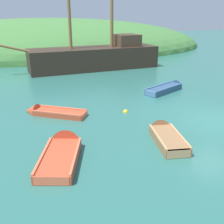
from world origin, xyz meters
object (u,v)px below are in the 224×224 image
Objects in this scene: rowboat_outer_right at (51,113)px; rowboat_outer_left at (63,152)px; rowboat_far at (168,89)px; buoy_yellow at (126,112)px; sailing_ship at (96,60)px; rowboat_near_dock at (165,137)px.

rowboat_outer_right is 0.94× the size of rowboat_outer_left.
rowboat_far is 12.78× the size of buoy_yellow.
sailing_ship is 12.24m from buoy_yellow.
sailing_ship is 15.82m from rowboat_near_dock.
sailing_ship is 12.50m from rowboat_outer_right.
sailing_ship is 4.17× the size of rowboat_outer_left.
sailing_ship is at bearing -82.31° from rowboat_outer_right.
rowboat_near_dock is at bearing -82.78° from buoy_yellow.
rowboat_outer_left is at bearing 66.51° from sailing_ship.
rowboat_outer_left is 5.40m from buoy_yellow.
buoy_yellow is at bearing -28.92° from rowboat_outer_left.
rowboat_outer_left is (-8.33, -6.78, -0.02)m from rowboat_far.
rowboat_near_dock reaches higher than rowboat_far.
sailing_ship is 16.71m from rowboat_outer_left.
buoy_yellow is (-1.44, -12.13, -0.81)m from sailing_ship.
rowboat_far is at bearing -32.46° from rowboat_outer_left.
rowboat_outer_left is (-5.40, -15.80, -0.69)m from sailing_ship.
rowboat_far is at bearing -131.59° from rowboat_outer_right.
sailing_ship reaches higher than rowboat_near_dock.
rowboat_near_dock is 10.50× the size of buoy_yellow.
rowboat_outer_left reaches higher than rowboat_outer_right.
rowboat_outer_left reaches higher than rowboat_far.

